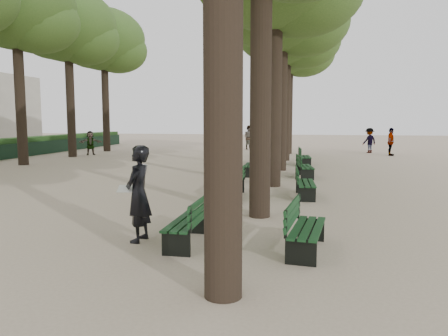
# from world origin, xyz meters

# --- Properties ---
(ground) EXTENTS (120.00, 120.00, 0.00)m
(ground) POSITION_xyz_m (0.00, 0.00, 0.00)
(ground) COLOR tan
(ground) RESTS_ON ground
(tree_central_3) EXTENTS (6.00, 6.00, 9.95)m
(tree_central_3) POSITION_xyz_m (1.50, 13.00, 7.65)
(tree_central_3) COLOR #33261C
(tree_central_3) RESTS_ON ground
(tree_central_4) EXTENTS (6.00, 6.00, 9.95)m
(tree_central_4) POSITION_xyz_m (1.50, 18.00, 7.65)
(tree_central_4) COLOR #33261C
(tree_central_4) RESTS_ON ground
(tree_central_5) EXTENTS (6.00, 6.00, 9.95)m
(tree_central_5) POSITION_xyz_m (1.50, 23.00, 7.65)
(tree_central_5) COLOR #33261C
(tree_central_5) RESTS_ON ground
(tree_far_3) EXTENTS (6.00, 6.00, 10.45)m
(tree_far_3) POSITION_xyz_m (-12.00, 13.00, 8.14)
(tree_far_3) COLOR #33261C
(tree_far_3) RESTS_ON ground
(tree_far_4) EXTENTS (6.00, 6.00, 10.45)m
(tree_far_4) POSITION_xyz_m (-12.00, 18.00, 8.14)
(tree_far_4) COLOR #33261C
(tree_far_4) RESTS_ON ground
(tree_far_5) EXTENTS (6.00, 6.00, 10.45)m
(tree_far_5) POSITION_xyz_m (-12.00, 23.00, 8.14)
(tree_far_5) COLOR #33261C
(tree_far_5) RESTS_ON ground
(bench_left_0) EXTENTS (0.59, 1.81, 0.92)m
(bench_left_0) POSITION_xyz_m (0.37, 0.36, 0.27)
(bench_left_0) COLOR black
(bench_left_0) RESTS_ON ground
(bench_left_1) EXTENTS (0.62, 1.81, 0.92)m
(bench_left_1) POSITION_xyz_m (0.37, 5.66, 0.27)
(bench_left_1) COLOR black
(bench_left_1) RESTS_ON ground
(bench_left_2) EXTENTS (0.65, 1.83, 0.92)m
(bench_left_2) POSITION_xyz_m (0.37, 10.92, 0.27)
(bench_left_2) COLOR black
(bench_left_2) RESTS_ON ground
(bench_left_3) EXTENTS (0.73, 1.84, 0.92)m
(bench_left_3) POSITION_xyz_m (0.37, 15.20, 0.27)
(bench_left_3) COLOR black
(bench_left_3) RESTS_ON ground
(bench_right_0) EXTENTS (0.78, 1.86, 0.92)m
(bench_right_0) POSITION_xyz_m (2.63, 0.25, 0.27)
(bench_right_0) COLOR black
(bench_right_0) RESTS_ON ground
(bench_right_1) EXTENTS (0.66, 1.83, 0.92)m
(bench_right_1) POSITION_xyz_m (2.63, 5.92, 0.27)
(bench_right_1) COLOR black
(bench_right_1) RESTS_ON ground
(bench_right_2) EXTENTS (0.80, 1.86, 0.92)m
(bench_right_2) POSITION_xyz_m (2.63, 10.63, 0.27)
(bench_right_2) COLOR black
(bench_right_2) RESTS_ON ground
(bench_right_3) EXTENTS (0.71, 1.84, 0.92)m
(bench_right_3) POSITION_xyz_m (2.63, 15.48, 0.27)
(bench_right_3) COLOR black
(bench_right_3) RESTS_ON ground
(man_with_map) EXTENTS (0.65, 0.79, 1.91)m
(man_with_map) POSITION_xyz_m (-0.63, 0.38, 0.96)
(man_with_map) COLOR black
(man_with_map) RESTS_ON ground
(pedestrian_b) EXTENTS (1.13, 0.97, 1.77)m
(pedestrian_b) POSITION_xyz_m (7.16, 24.76, 0.88)
(pedestrian_b) COLOR #262628
(pedestrian_b) RESTS_ON ground
(pedestrian_e) EXTENTS (1.45, 1.05, 1.61)m
(pedestrian_e) POSITION_xyz_m (-11.59, 19.63, 0.81)
(pedestrian_e) COLOR #262628
(pedestrian_e) RESTS_ON ground
(pedestrian_c) EXTENTS (0.67, 1.14, 1.84)m
(pedestrian_c) POSITION_xyz_m (8.19, 22.46, 0.92)
(pedestrian_c) COLOR #262628
(pedestrian_c) RESTS_ON ground
(pedestrian_a) EXTENTS (0.96, 0.87, 1.90)m
(pedestrian_a) POSITION_xyz_m (-1.71, 26.75, 0.95)
(pedestrian_a) COLOR #262628
(pedestrian_a) RESTS_ON ground
(pedestrian_d) EXTENTS (0.74, 0.80, 1.59)m
(pedestrian_d) POSITION_xyz_m (-2.93, 27.10, 0.79)
(pedestrian_d) COLOR #262628
(pedestrian_d) RESTS_ON ground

